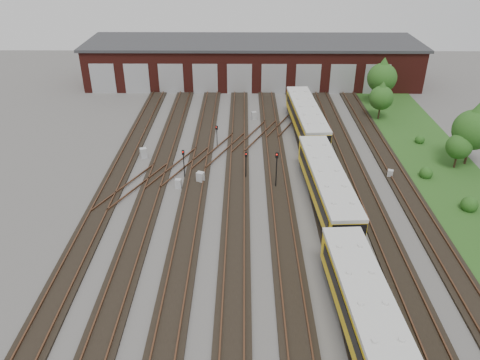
{
  "coord_description": "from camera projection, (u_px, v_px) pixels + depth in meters",
  "views": [
    {
      "loc": [
        -1.36,
        -32.77,
        22.42
      ],
      "look_at": [
        -1.67,
        3.96,
        2.0
      ],
      "focal_mm": 35.0,
      "sensor_mm": 36.0,
      "label": 1
    }
  ],
  "objects": [
    {
      "name": "tree_3",
      "position": [
        460.0,
        144.0,
        47.09
      ],
      "size": [
        2.58,
        2.58,
        4.28
      ],
      "color": "#352418",
      "rests_on": "ground"
    },
    {
      "name": "tree_0",
      "position": [
        382.0,
        95.0,
        58.75
      ],
      "size": [
        3.03,
        3.03,
        5.01
      ],
      "color": "#352418",
      "rests_on": "ground"
    },
    {
      "name": "metro_train",
      "position": [
        327.0,
        187.0,
        41.12
      ],
      "size": [
        3.53,
        47.31,
        3.14
      ],
      "rotation": [
        0.0,
        0.0,
        0.05
      ],
      "color": "black",
      "rests_on": "ground"
    },
    {
      "name": "signal_mast_3",
      "position": [
        246.0,
        162.0,
        45.58
      ],
      "size": [
        0.26,
        0.24,
        2.86
      ],
      "rotation": [
        0.0,
        0.0,
        0.06
      ],
      "color": "black",
      "rests_on": "ground"
    },
    {
      "name": "relay_cabinet_0",
      "position": [
        178.0,
        184.0,
        44.55
      ],
      "size": [
        0.61,
        0.52,
        0.94
      ],
      "primitive_type": "cube",
      "rotation": [
        0.0,
        0.0,
        -0.1
      ],
      "color": "#AFB2B5",
      "rests_on": "ground"
    },
    {
      "name": "ground",
      "position": [
        259.0,
        223.0,
        39.53
      ],
      "size": [
        120.0,
        120.0,
        0.0
      ],
      "primitive_type": "plane",
      "color": "#4C4A47",
      "rests_on": "ground"
    },
    {
      "name": "tree_2",
      "position": [
        475.0,
        125.0,
        47.04
      ],
      "size": [
        4.12,
        4.12,
        6.83
      ],
      "color": "#352418",
      "rests_on": "ground"
    },
    {
      "name": "maintenance_shed",
      "position": [
        253.0,
        61.0,
        72.91
      ],
      "size": [
        51.0,
        12.5,
        6.35
      ],
      "color": "#4C1813",
      "rests_on": "ground"
    },
    {
      "name": "grass_verge",
      "position": [
        441.0,
        169.0,
        48.12
      ],
      "size": [
        8.0,
        55.0,
        0.05
      ],
      "primitive_type": "cube",
      "color": "#244F1A",
      "rests_on": "ground"
    },
    {
      "name": "relay_cabinet_1",
      "position": [
        144.0,
        153.0,
        50.18
      ],
      "size": [
        0.85,
        0.79,
        1.13
      ],
      "primitive_type": "cube",
      "rotation": [
        0.0,
        0.0,
        0.42
      ],
      "color": "#AFB2B5",
      "rests_on": "ground"
    },
    {
      "name": "relay_cabinet_2",
      "position": [
        200.0,
        177.0,
        45.44
      ],
      "size": [
        0.84,
        0.79,
        1.12
      ],
      "primitive_type": "cube",
      "rotation": [
        0.0,
        0.0,
        -0.43
      ],
      "color": "#AFB2B5",
      "rests_on": "ground"
    },
    {
      "name": "tree_1",
      "position": [
        383.0,
        74.0,
        63.19
      ],
      "size": [
        3.96,
        3.96,
        6.56
      ],
      "color": "#352418",
      "rests_on": "ground"
    },
    {
      "name": "track_network",
      "position": [
        257.0,
        218.0,
        39.99
      ],
      "size": [
        30.4,
        70.0,
        0.33
      ],
      "color": "black",
      "rests_on": "ground"
    },
    {
      "name": "bush_2",
      "position": [
        420.0,
        139.0,
        53.59
      ],
      "size": [
        1.08,
        1.08,
        1.08
      ],
      "primitive_type": "sphere",
      "color": "#1B4714",
      "rests_on": "ground"
    },
    {
      "name": "relay_cabinet_3",
      "position": [
        254.0,
        116.0,
        59.99
      ],
      "size": [
        0.73,
        0.66,
        1.0
      ],
      "primitive_type": "cube",
      "rotation": [
        0.0,
        0.0,
        0.32
      ],
      "color": "#AFB2B5",
      "rests_on": "ground"
    },
    {
      "name": "signal_mast_2",
      "position": [
        277.0,
        166.0,
        43.65
      ],
      "size": [
        0.31,
        0.29,
        3.75
      ],
      "rotation": [
        0.0,
        0.0,
        -0.28
      ],
      "color": "black",
      "rests_on": "ground"
    },
    {
      "name": "bush_0",
      "position": [
        470.0,
        203.0,
        41.05
      ],
      "size": [
        1.48,
        1.48,
        1.48
      ],
      "primitive_type": "sphere",
      "color": "#1B4714",
      "rests_on": "ground"
    },
    {
      "name": "signal_mast_1",
      "position": [
        184.0,
        160.0,
        45.6
      ],
      "size": [
        0.26,
        0.24,
        3.03
      ],
      "rotation": [
        0.0,
        0.0,
        -0.1
      ],
      "color": "black",
      "rests_on": "ground"
    },
    {
      "name": "bush_1",
      "position": [
        426.0,
        172.0,
        46.35
      ],
      "size": [
        1.28,
        1.28,
        1.28
      ],
      "primitive_type": "sphere",
      "color": "#1B4714",
      "rests_on": "ground"
    },
    {
      "name": "relay_cabinet_4",
      "position": [
        390.0,
        174.0,
        46.37
      ],
      "size": [
        0.63,
        0.58,
        0.85
      ],
      "primitive_type": "cube",
      "rotation": [
        0.0,
        0.0,
        -0.38
      ],
      "color": "#AFB2B5",
      "rests_on": "ground"
    },
    {
      "name": "signal_mast_0",
      "position": [
        217.0,
        133.0,
        52.15
      ],
      "size": [
        0.26,
        0.25,
        2.54
      ],
      "rotation": [
        0.0,
        0.0,
        -0.38
      ],
      "color": "black",
      "rests_on": "ground"
    }
  ]
}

